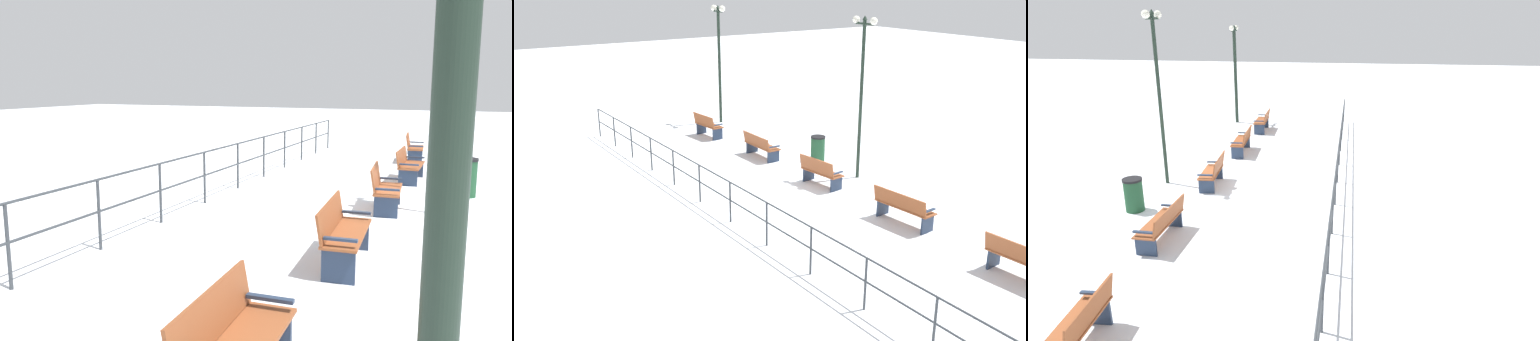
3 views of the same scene
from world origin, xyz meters
The scene contains 10 objects.
ground_plane centered at (0.00, 0.00, 0.00)m, with size 80.00×80.00×0.00m, color white.
bench_nearest centered at (-0.14, -6.92, 0.48)m, with size 0.64×1.54×0.90m.
bench_second centered at (-0.06, -3.46, 0.48)m, with size 0.66×1.70×0.90m.
bench_third centered at (-0.02, -0.01, 0.46)m, with size 0.68×1.45×0.91m.
bench_fourth centered at (0.07, 3.46, 0.44)m, with size 0.59×1.60×0.85m.
bench_fifth centered at (-0.17, 6.91, 0.48)m, with size 0.64×1.41×0.92m.
lamppost_near centered at (1.47, -8.47, 2.73)m, with size 0.22×1.00×4.52m.
lamppost_middle centered at (1.47, -0.03, 3.25)m, with size 0.22×0.98×5.01m.
waterfront_railing centered at (-3.67, 0.00, 0.75)m, with size 0.05×18.82×1.13m.
trash_bin centered at (1.49, 2.02, 0.44)m, with size 0.50×0.50×0.88m.
Camera 3 is at (-3.94, 11.68, 4.72)m, focal length 30.34 mm.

